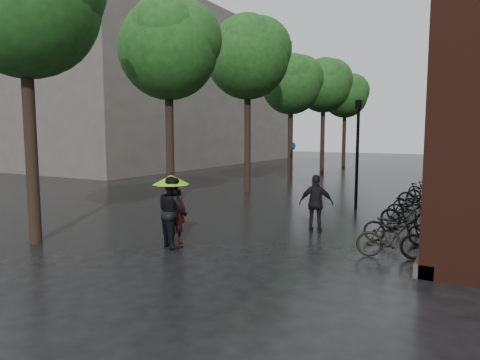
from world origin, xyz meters
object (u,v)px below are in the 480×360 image
Objects in this scene: person_burgundy at (175,209)px; person_black at (172,212)px; pedestrian_walking at (316,203)px; parked_bicycles at (414,206)px; lamp_post at (358,144)px; ad_lightbox at (447,179)px.

person_burgundy is 0.40m from person_black.
person_black is 1.07× the size of pedestrian_walking.
person_burgundy is at bearing -128.49° from parked_bicycles.
person_burgundy is 0.16× the size of parked_bicycles.
parked_bicycles is 3.31m from lamp_post.
pedestrian_walking is 0.85× the size of ad_lightbox.
pedestrian_walking is (2.73, 3.50, -0.06)m from person_black.
ad_lightbox is 0.48× the size of lamp_post.
person_black is 0.16× the size of parked_bicycles.
pedestrian_walking is at bearing -134.97° from person_burgundy.
lamp_post is at bearing -112.21° from ad_lightbox.
lamp_post is at bearing -80.71° from person_black.
person_burgundy is 0.44× the size of lamp_post.
person_burgundy is 8.44m from lamp_post.
parked_bicycles is (5.29, 6.65, -0.46)m from person_burgundy.
person_black is 0.44× the size of lamp_post.
lamp_post reaches higher than pedestrian_walking.
person_burgundy is at bearing -31.57° from person_black.
parked_bicycles is 5.55× the size of ad_lightbox.
person_black is at bearing -126.02° from parked_bicycles.
pedestrian_walking is (2.93, 3.15, -0.06)m from person_burgundy.
lamp_post reaches higher than ad_lightbox.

